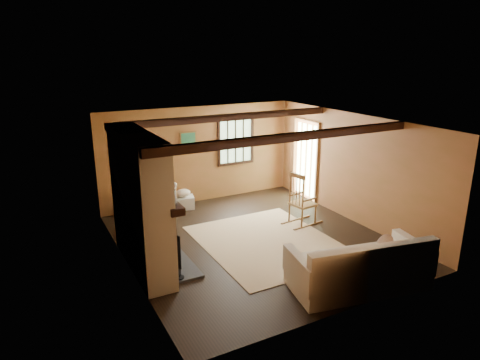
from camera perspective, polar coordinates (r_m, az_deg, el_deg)
ground at (r=8.73m, az=1.88°, el=-8.06°), size 5.50×5.50×0.00m
room_envelope at (r=8.50m, az=2.41°, el=2.94°), size 5.02×5.52×2.44m
fireplace at (r=7.52m, az=-12.96°, el=-3.58°), size 1.02×2.30×2.40m
rug at (r=8.66m, az=3.70°, el=-8.26°), size 2.50×3.00×0.01m
rocking_chair at (r=9.44m, az=8.18°, el=-2.97°), size 0.91×0.56×1.19m
sofa at (r=7.24m, az=15.78°, el=-11.46°), size 2.36×1.38×0.90m
firewood_pile at (r=10.31m, az=-14.63°, el=-3.89°), size 0.66×0.12×0.24m
laundry_basket at (r=10.47m, az=-7.56°, el=-2.97°), size 0.58×0.49×0.30m
basket_pillow at (r=10.39m, az=-7.61°, el=-1.72°), size 0.43×0.38×0.18m
armchair at (r=9.70m, az=-11.56°, el=-3.42°), size 1.14×1.14×0.75m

